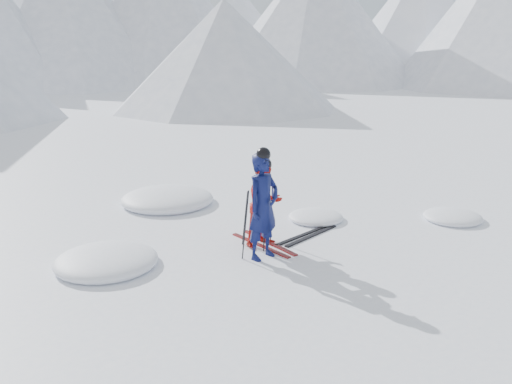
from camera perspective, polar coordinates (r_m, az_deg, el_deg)
ground at (r=11.33m, az=6.87°, el=-4.77°), size 160.00×160.00×0.00m
mountain_range at (r=44.82m, az=-22.63°, el=17.83°), size 106.15×62.94×15.53m
skier_blue at (r=9.91m, az=0.77°, el=-1.55°), size 0.79×0.58×1.99m
skier_red at (r=10.60m, az=0.94°, el=-1.36°), size 0.82×0.65×1.66m
pole_blue_left at (r=9.94m, az=-1.12°, el=-3.50°), size 0.13×0.09×1.32m
pole_blue_right at (r=10.35m, az=0.94°, el=-2.74°), size 0.13×0.08×1.32m
pole_red_left at (r=10.69m, az=-1.16°, el=-2.77°), size 0.11×0.09×1.10m
pole_red_right at (r=10.98m, az=1.64°, el=-2.28°), size 0.11×0.08×1.10m
ski_worn_left at (r=10.79m, az=0.43°, el=-5.62°), size 0.10×1.70×0.03m
ski_worn_right at (r=10.93m, az=1.41°, el=-5.33°), size 0.19×1.70×0.03m
ski_loose_a at (r=11.40m, az=4.99°, el=-4.52°), size 1.70×0.31×0.03m
ski_loose_b at (r=11.36m, az=5.88°, el=-4.60°), size 1.69×0.37×0.03m
snow_lumps at (r=12.39m, az=-6.46°, el=-2.98°), size 8.85×7.05×0.51m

